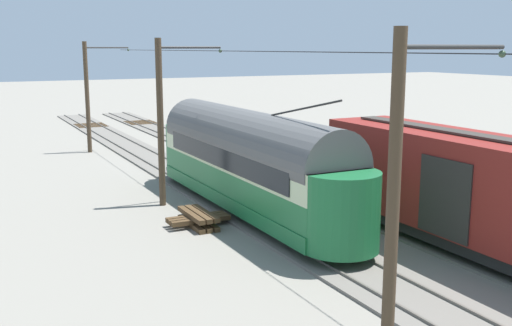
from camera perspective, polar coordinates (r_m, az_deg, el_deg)
The scene contains 11 objects.
ground_plane at distance 27.03m, azimuth 2.85°, elevation -3.72°, with size 220.00×220.00×0.00m, color gray.
track_streetcar_siding at distance 28.42m, azimuth 6.50°, elevation -2.93°, with size 2.80×80.00×0.18m.
track_adjacent_siding at distance 26.28m, azimuth -1.78°, elevation -4.02°, with size 2.80×80.00×0.18m.
vintage_streetcar at distance 24.82m, azimuth -0.73°, elevation 0.31°, with size 2.65×15.85×5.06m.
coach_adjacent at distance 21.15m, azimuth 20.33°, elevation -2.49°, with size 2.96×13.39×3.85m.
catenary_pole_foreground at distance 40.90m, azimuth -15.64°, elevation 6.25°, with size 3.06×0.28×7.23m.
catenary_pole_mid_near at distance 26.13m, azimuth -8.90°, elevation 4.11°, with size 3.06×0.28×7.23m.
catenary_pole_mid_far at distance 12.69m, azimuth 13.21°, elevation -3.18°, with size 3.06×0.28×7.23m.
overhead_wire_run at distance 27.60m, azimuth -4.19°, elevation 10.60°, with size 2.86×34.62×0.18m.
switch_stand at distance 33.97m, azimuth 2.73°, elevation 0.51°, with size 0.50×0.30×1.24m.
spare_tie_stack at distance 23.56m, azimuth -5.51°, elevation -5.28°, with size 2.40×2.40×0.54m.
Camera 1 is at (13.01, 22.69, 6.81)m, focal length 42.10 mm.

